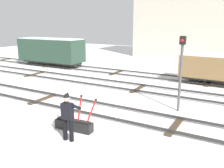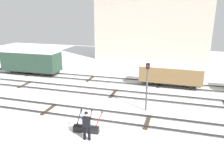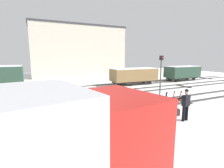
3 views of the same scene
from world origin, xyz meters
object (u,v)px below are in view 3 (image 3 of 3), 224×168
Objects in this scene: delivery_truck at (7,165)px; freight_car_mid_siding at (182,72)px; signal_post at (161,71)px; freight_car_near_switch at (134,75)px; switch_lever_frame at (169,113)px; rail_worker at (185,103)px.

delivery_truck is 23.86m from freight_car_mid_siding.
delivery_truck is 1.78× the size of signal_post.
freight_car_mid_siding is at bearing 1.29° from freight_car_near_switch.
delivery_truck is (-7.10, -3.71, 1.33)m from switch_lever_frame.
rail_worker is 8.06m from delivery_truck.
delivery_truck reaches higher than rail_worker.
delivery_truck reaches higher than switch_lever_frame.
signal_post is at bearing 27.98° from delivery_truck.
freight_car_mid_siding is (19.39, 13.90, -0.38)m from delivery_truck.
rail_worker is at bearing -139.10° from freight_car_mid_siding.
switch_lever_frame is 15.99m from freight_car_mid_siding.
signal_post is at bearing -101.23° from freight_car_near_switch.
rail_worker is 16.18m from freight_car_mid_siding.
rail_worker is at bearing -69.22° from switch_lever_frame.
rail_worker is at bearing -117.86° from signal_post.
freight_car_mid_siding is (11.92, 10.94, 0.24)m from rail_worker.
rail_worker is 0.50× the size of signal_post.
freight_car_mid_siding is 0.92× the size of freight_car_near_switch.
freight_car_mid_siding is at bearing 37.54° from rail_worker.
freight_car_near_switch is at bearing 77.48° from signal_post.
switch_lever_frame is at bearing -141.96° from freight_car_mid_siding.
switch_lever_frame is 0.34× the size of freight_car_mid_siding.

